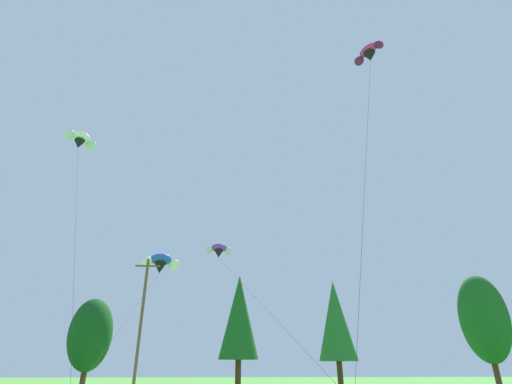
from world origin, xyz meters
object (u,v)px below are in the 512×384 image
parafoil_kite_high_blue_white (160,263)px  parafoil_kite_far_white (80,140)px  utility_pole (141,321)px  parafoil_kite_low_magenta (369,54)px  parafoil_kite_mid_purple (219,251)px

parafoil_kite_high_blue_white → parafoil_kite_far_white: parafoil_kite_far_white is taller
utility_pole → parafoil_kite_low_magenta: 29.04m
utility_pole → parafoil_kite_mid_purple: parafoil_kite_mid_purple is taller
parafoil_kite_far_white → parafoil_kite_low_magenta: 24.80m
parafoil_kite_high_blue_white → parafoil_kite_low_magenta: size_ratio=0.88×
parafoil_kite_high_blue_white → parafoil_kite_low_magenta: 26.57m
utility_pole → parafoil_kite_high_blue_white: size_ratio=0.53×
parafoil_kite_low_magenta → parafoil_kite_far_white: bearing=164.1°
utility_pole → parafoil_kite_low_magenta: parafoil_kite_low_magenta is taller
parafoil_kite_mid_purple → parafoil_kite_far_white: (-12.03, -3.44, 8.41)m
parafoil_kite_mid_purple → parafoil_kite_low_magenta: parafoil_kite_low_magenta is taller
utility_pole → parafoil_kite_mid_purple: size_ratio=0.63×
utility_pole → parafoil_kite_mid_purple: 9.05m
parafoil_kite_far_white → parafoil_kite_low_magenta: size_ratio=0.81×
parafoil_kite_high_blue_white → parafoil_kite_far_white: (-6.23, -8.84, 8.27)m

